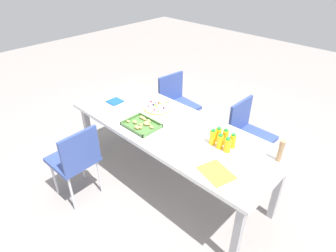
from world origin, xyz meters
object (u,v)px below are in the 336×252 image
object	(u,v)px
juice_bottle_5	(213,137)
paper_folder	(216,173)
chair_near_left	(247,132)
fruit_pizza	(158,107)
juice_bottle_0	(233,141)
plate_stack	(181,121)
snack_tray	(142,125)
juice_bottle_2	(218,135)
cardboard_tube	(281,151)
party_table	(171,132)
juice_bottle_3	(227,145)
chair_near_right	(176,101)
napkin_stack	(115,101)
juice_bottle_1	(225,137)
juice_bottle_4	(220,142)
chair_far_right	(76,158)

from	to	relation	value
juice_bottle_5	paper_folder	xyz separation A→B (m)	(-0.25, 0.29, -0.06)
chair_near_left	fruit_pizza	distance (m)	1.00
juice_bottle_0	plate_stack	size ratio (longest dim) A/B	0.72
fruit_pizza	snack_tray	bearing A→B (deg)	111.66
juice_bottle_2	cardboard_tube	bearing A→B (deg)	-167.84
cardboard_tube	paper_folder	distance (m)	0.55
party_table	paper_folder	distance (m)	0.75
juice_bottle_3	cardboard_tube	bearing A→B (deg)	-153.31
juice_bottle_2	juice_bottle_5	world-z (taller)	juice_bottle_5
party_table	chair_near_right	distance (m)	0.97
napkin_stack	fruit_pizza	bearing A→B (deg)	-152.44
napkin_stack	paper_folder	world-z (taller)	napkin_stack
juice_bottle_3	paper_folder	world-z (taller)	juice_bottle_3
juice_bottle_1	juice_bottle_3	world-z (taller)	juice_bottle_1
party_table	chair_near_left	distance (m)	0.88
juice_bottle_4	juice_bottle_3	bearing A→B (deg)	-175.60
juice_bottle_0	cardboard_tube	size ratio (longest dim) A/B	0.71
juice_bottle_2	snack_tray	world-z (taller)	juice_bottle_2
chair_near_left	snack_tray	size ratio (longest dim) A/B	2.49
party_table	chair_far_right	size ratio (longest dim) A/B	2.62
juice_bottle_0	napkin_stack	world-z (taller)	juice_bottle_0
juice_bottle_1	chair_far_right	bearing A→B (deg)	40.23
juice_bottle_0	napkin_stack	bearing A→B (deg)	7.75
juice_bottle_3	plate_stack	world-z (taller)	juice_bottle_3
plate_stack	cardboard_tube	size ratio (longest dim) A/B	0.98
chair_far_right	snack_tray	bearing A→B (deg)	-29.86
chair_near_left	cardboard_tube	bearing A→B (deg)	47.11
cardboard_tube	juice_bottle_3	bearing A→B (deg)	26.69
chair_near_right	juice_bottle_5	xyz separation A→B (m)	(-1.06, 0.70, 0.30)
chair_near_left	paper_folder	xyz separation A→B (m)	(-0.28, 1.00, 0.23)
cardboard_tube	juice_bottle_5	bearing A→B (deg)	19.20
chair_near_right	juice_bottle_0	xyz separation A→B (m)	(-1.21, 0.62, 0.29)
chair_far_right	paper_folder	size ratio (longest dim) A/B	3.19
juice_bottle_3	napkin_stack	distance (m)	1.40
juice_bottle_4	chair_near_right	bearing A→B (deg)	-31.82
juice_bottle_3	juice_bottle_5	xyz separation A→B (m)	(0.15, -0.00, 0.00)
juice_bottle_0	paper_folder	size ratio (longest dim) A/B	0.52
chair_near_right	snack_tray	size ratio (longest dim) A/B	2.49
chair_near_right	juice_bottle_2	distance (m)	1.27
juice_bottle_2	paper_folder	world-z (taller)	juice_bottle_2
juice_bottle_5	plate_stack	xyz separation A→B (m)	(0.42, -0.07, -0.05)
juice_bottle_3	juice_bottle_5	size ratio (longest dim) A/B	0.93
juice_bottle_2	cardboard_tube	xyz separation A→B (m)	(-0.51, -0.11, 0.03)
snack_tray	juice_bottle_3	bearing A→B (deg)	-164.20
chair_far_right	juice_bottle_1	xyz separation A→B (m)	(-1.04, -0.88, 0.30)
juice_bottle_0	juice_bottle_4	distance (m)	0.11
chair_far_right	cardboard_tube	bearing A→B (deg)	-58.34
chair_near_left	juice_bottle_4	distance (m)	0.79
juice_bottle_4	napkin_stack	distance (m)	1.33
juice_bottle_0	juice_bottle_5	bearing A→B (deg)	26.40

